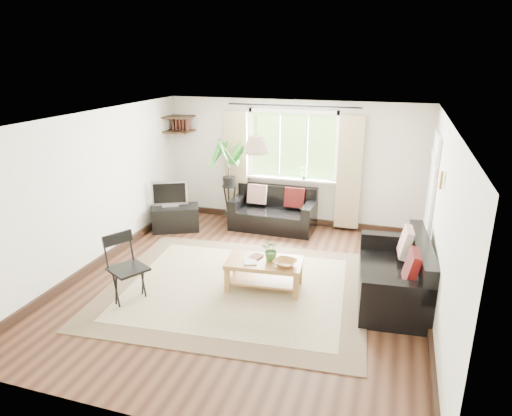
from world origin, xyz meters
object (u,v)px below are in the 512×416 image
(coffee_table, at_px, (264,275))
(sofa_right, at_px, (393,271))
(folding_chair, at_px, (128,270))
(tv_stand, at_px, (176,218))
(palm_stand, at_px, (229,182))
(sofa_back, at_px, (273,210))

(coffee_table, bearing_deg, sofa_right, 8.61)
(sofa_right, height_order, folding_chair, folding_chair)
(tv_stand, xyz_separation_m, palm_stand, (0.84, 0.68, 0.59))
(sofa_right, distance_m, tv_stand, 4.28)
(palm_stand, xyz_separation_m, folding_chair, (-0.19, -3.30, -0.36))
(coffee_table, bearing_deg, tv_stand, 142.71)
(tv_stand, relative_size, folding_chair, 0.92)
(coffee_table, height_order, tv_stand, tv_stand)
(sofa_back, relative_size, coffee_table, 1.48)
(sofa_back, relative_size, folding_chair, 1.68)
(sofa_back, bearing_deg, folding_chair, -108.26)
(sofa_right, bearing_deg, folding_chair, -76.12)
(coffee_table, relative_size, folding_chair, 1.14)
(sofa_back, distance_m, folding_chair, 3.41)
(coffee_table, height_order, folding_chair, folding_chair)
(sofa_right, distance_m, coffee_table, 1.77)
(sofa_back, height_order, folding_chair, folding_chair)
(sofa_back, bearing_deg, coffee_table, -76.88)
(sofa_right, xyz_separation_m, coffee_table, (-1.74, -0.26, -0.19))
(coffee_table, distance_m, palm_stand, 2.87)
(sofa_right, relative_size, folding_chair, 1.87)
(palm_stand, relative_size, folding_chair, 1.76)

